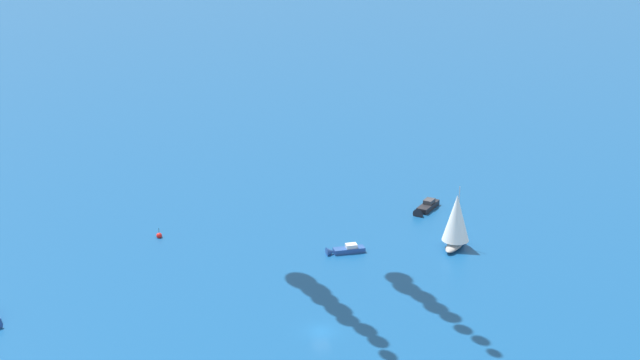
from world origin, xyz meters
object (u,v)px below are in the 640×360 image
object	(u,v)px
motorboat_far_stbd	(344,250)
motorboat_offshore	(426,208)
sailboat_far_port	(456,221)
marker_buoy	(159,236)

from	to	relation	value
motorboat_far_stbd	motorboat_offshore	size ratio (longest dim) A/B	0.89
sailboat_far_port	motorboat_far_stbd	world-z (taller)	sailboat_far_port
motorboat_far_stbd	motorboat_offshore	distance (m)	27.39
motorboat_far_stbd	marker_buoy	world-z (taller)	marker_buoy
sailboat_far_port	motorboat_offshore	world-z (taller)	sailboat_far_port
sailboat_far_port	marker_buoy	xyz separation A→B (m)	(54.86, -10.80, -4.97)
motorboat_offshore	marker_buoy	world-z (taller)	motorboat_offshore
motorboat_offshore	marker_buoy	size ratio (longest dim) A/B	3.94
motorboat_far_stbd	motorboat_offshore	world-z (taller)	motorboat_offshore
sailboat_far_port	marker_buoy	bearing A→B (deg)	-11.14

